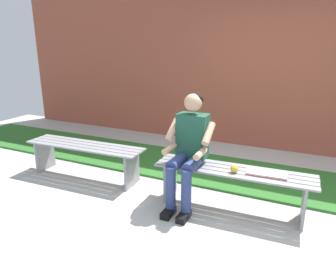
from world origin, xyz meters
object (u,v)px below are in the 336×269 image
at_px(bench_far, 85,153).
at_px(apple, 234,169).
at_px(bench_near, 232,179).
at_px(person_seated, 189,146).
at_px(book_open, 267,174).

xyz_separation_m(bench_far, apple, (-2.07, 0.07, 0.16)).
bearing_deg(bench_near, bench_far, 0.00).
height_order(bench_near, person_seated, person_seated).
bearing_deg(person_seated, book_open, -172.63).
height_order(bench_near, apple, apple).
xyz_separation_m(bench_near, bench_far, (2.04, 0.00, -0.00)).
xyz_separation_m(bench_near, book_open, (-0.35, -0.01, 0.13)).
bearing_deg(apple, book_open, -166.18).
bearing_deg(person_seated, bench_far, -3.77).
bearing_deg(bench_far, bench_near, -180.00).
bearing_deg(bench_far, book_open, -179.86).
height_order(apple, book_open, apple).
bearing_deg(bench_far, person_seated, 176.23).
height_order(person_seated, apple, person_seated).
bearing_deg(book_open, bench_near, -1.39).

